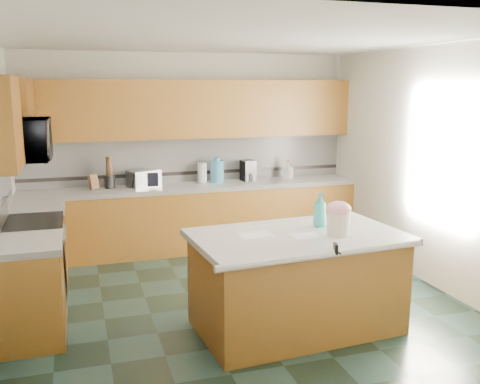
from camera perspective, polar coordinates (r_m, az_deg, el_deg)
name	(u,v)px	position (r m, az deg, el deg)	size (l,w,h in m)	color
floor	(236,303)	(5.74, -0.41, -11.77)	(4.60, 4.60, 0.00)	black
ceiling	(236,38)	(5.31, -0.45, 16.15)	(4.60, 4.60, 0.00)	white
wall_back	(189,151)	(7.59, -5.50, 4.39)	(4.60, 0.04, 2.70)	white
wall_front	(348,238)	(3.26, 11.45, -4.88)	(4.60, 0.04, 2.70)	white
wall_right	(432,167)	(6.42, 19.83, 2.54)	(0.04, 4.60, 2.70)	white
back_base_cab	(195,219)	(7.45, -4.86, -2.92)	(4.60, 0.60, 0.86)	#48250A
back_countertop	(194,187)	(7.35, -4.92, 0.56)	(4.60, 0.64, 0.06)	white
back_upper_cab	(191,109)	(7.37, -5.29, 8.80)	(4.60, 0.33, 0.78)	#48250A
back_backsplash	(189,159)	(7.58, -5.43, 3.50)	(4.60, 0.02, 0.63)	silver
back_accent_band	(190,173)	(7.60, -5.40, 2.04)	(4.60, 0.01, 0.05)	black
left_base_cab_rear	(38,246)	(6.63, -20.70, -5.42)	(0.60, 0.82, 0.86)	#48250A
left_counter_rear	(35,207)	(6.51, -20.98, -1.54)	(0.64, 0.82, 0.06)	white
left_base_cab_front	(28,294)	(5.18, -21.65, -10.12)	(0.60, 0.72, 0.86)	#48250A
left_counter_front	(24,245)	(5.03, -22.02, -5.22)	(0.64, 0.72, 0.06)	white
left_upper_cab_rear	(16,114)	(6.53, -22.75, 7.68)	(0.33, 1.09, 0.78)	#48250A
range_body	(34,267)	(5.87, -21.14, -7.47)	(0.60, 0.76, 0.88)	#B7B7BC
range_oven_door	(64,268)	(5.86, -18.26, -7.69)	(0.02, 0.68, 0.55)	black
range_cooktop	(30,223)	(5.74, -21.46, -3.11)	(0.62, 0.78, 0.04)	black
range_handle	(65,232)	(5.76, -18.19, -4.09)	(0.02, 0.02, 0.66)	#B7B7BC
range_backguard	(1,213)	(5.74, -24.13, -2.08)	(0.06, 0.76, 0.18)	#B7B7BC
microwave	(24,140)	(5.61, -22.06, 5.17)	(0.73, 0.50, 0.41)	#B7B7BC
island_base	(296,284)	(5.08, 6.04, -9.76)	(1.80, 1.03, 0.86)	#48250A
island_top	(297,237)	(4.93, 6.15, -4.77)	(1.90, 1.13, 0.06)	white
island_bullnose	(325,255)	(4.44, 9.04, -6.65)	(0.06, 0.06, 1.90)	white
treat_jar	(338,224)	(4.91, 10.44, -3.35)	(0.20, 0.20, 0.21)	beige
treat_jar_lid	(339,209)	(4.87, 10.49, -1.76)	(0.22, 0.22, 0.14)	pink
treat_jar_knob	(339,204)	(4.86, 10.51, -1.22)	(0.02, 0.02, 0.07)	tan
treat_jar_knob_end_l	(335,204)	(4.85, 10.13, -1.25)	(0.04, 0.04, 0.04)	tan
treat_jar_knob_end_r	(343,203)	(4.88, 10.89, -1.19)	(0.04, 0.04, 0.04)	tan
soap_bottle_island	(320,210)	(5.16, 8.53, -1.89)	(0.13, 0.13, 0.33)	teal
paper_sheet_a	(306,236)	(4.85, 7.04, -4.67)	(0.27, 0.20, 0.00)	white
paper_sheet_b	(256,235)	(4.86, 1.71, -4.56)	(0.30, 0.22, 0.00)	white
clamp_body	(336,248)	(4.50, 10.16, -5.95)	(0.03, 0.09, 0.08)	black
clamp_handle	(339,253)	(4.45, 10.48, -6.39)	(0.01, 0.01, 0.07)	black
knife_block	(93,182)	(7.22, -15.37, 1.00)	(0.10, 0.09, 0.19)	#472814
utensil_crock	(110,182)	(7.26, -13.72, 1.07)	(0.14, 0.14, 0.17)	black
utensil_bundle	(109,166)	(7.23, -13.80, 2.72)	(0.08, 0.08, 0.25)	#472814
toaster_oven	(144,178)	(7.27, -10.23, 1.44)	(0.39, 0.27, 0.23)	#B7B7BC
toaster_oven_door	(145,180)	(7.14, -10.11, 1.28)	(0.35, 0.01, 0.19)	black
paper_towel	(202,173)	(7.45, -4.05, 2.05)	(0.13, 0.13, 0.28)	white
paper_towel_base	(202,182)	(7.47, -4.04, 1.03)	(0.19, 0.19, 0.01)	#B7B7BC
water_jug	(217,172)	(7.46, -2.46, 2.19)	(0.19, 0.19, 0.31)	#458CB8
water_jug_neck	(217,159)	(7.43, -2.47, 3.54)	(0.09, 0.09, 0.04)	#458CB8
coffee_maker	(248,171)	(7.61, 0.86, 2.31)	(0.17, 0.19, 0.29)	black
coffee_carafe	(249,177)	(7.58, 0.96, 1.61)	(0.12, 0.12, 0.12)	black
soap_bottle_back	(288,170)	(7.79, 5.16, 2.31)	(0.11, 0.12, 0.25)	white
soap_back_cap	(288,161)	(7.77, 5.18, 3.34)	(0.02, 0.02, 0.03)	red
window_light_proxy	(443,156)	(6.23, 20.80, 3.62)	(0.02, 1.40, 1.10)	white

